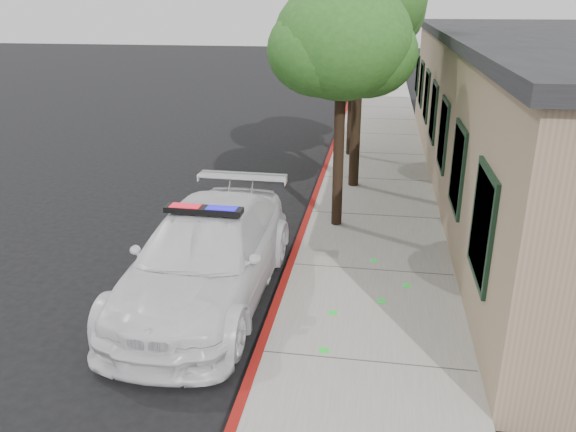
# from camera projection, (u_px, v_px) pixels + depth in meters

# --- Properties ---
(ground) EXTENTS (120.00, 120.00, 0.00)m
(ground) POSITION_uv_depth(u_px,v_px,m) (255.00, 359.00, 8.44)
(ground) COLOR black
(ground) RESTS_ON ground
(sidewalk) EXTENTS (3.20, 60.00, 0.15)m
(sidewalk) POSITION_uv_depth(u_px,v_px,m) (369.00, 273.00, 10.94)
(sidewalk) COLOR gray
(sidewalk) RESTS_ON ground
(red_curb) EXTENTS (0.14, 60.00, 0.16)m
(red_curb) POSITION_uv_depth(u_px,v_px,m) (290.00, 267.00, 11.17)
(red_curb) COLOR maroon
(red_curb) RESTS_ON ground
(clapboard_building) EXTENTS (7.30, 20.89, 4.24)m
(clapboard_building) POSITION_uv_depth(u_px,v_px,m) (574.00, 116.00, 15.00)
(clapboard_building) COLOR #997C64
(clapboard_building) RESTS_ON ground
(police_car) EXTENTS (2.36, 5.57, 1.72)m
(police_car) POSITION_uv_depth(u_px,v_px,m) (206.00, 256.00, 9.92)
(police_car) COLOR white
(police_car) RESTS_ON ground
(street_tree_near) EXTENTS (3.11, 2.89, 5.29)m
(street_tree_near) POSITION_uv_depth(u_px,v_px,m) (342.00, 46.00, 11.74)
(street_tree_near) COLOR black
(street_tree_near) RESTS_ON sidewalk
(street_tree_mid) EXTENTS (3.30, 3.42, 6.30)m
(street_tree_mid) POSITION_uv_depth(u_px,v_px,m) (361.00, 3.00, 14.26)
(street_tree_mid) COLOR black
(street_tree_mid) RESTS_ON sidewalk
(street_tree_far) EXTENTS (2.87, 2.63, 4.98)m
(street_tree_far) POSITION_uv_depth(u_px,v_px,m) (354.00, 37.00, 17.72)
(street_tree_far) COLOR black
(street_tree_far) RESTS_ON sidewalk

